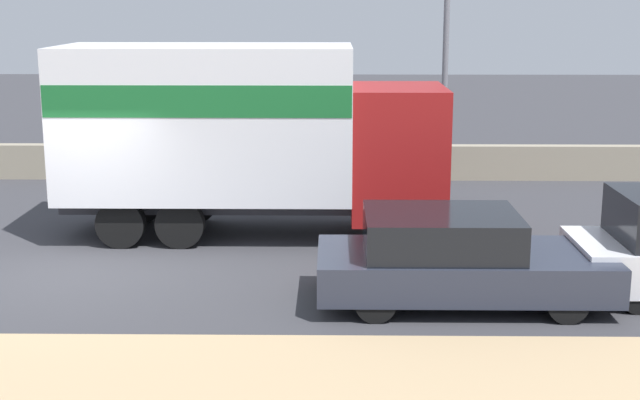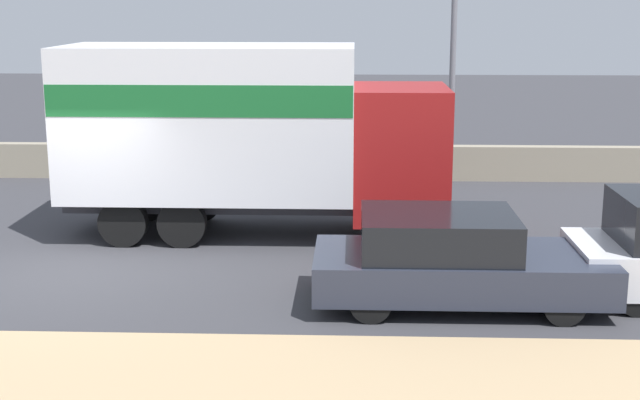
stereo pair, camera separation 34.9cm
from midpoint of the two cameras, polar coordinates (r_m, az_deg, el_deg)
name	(u,v)px [view 1 (the left image)]	position (r m, az deg, el deg)	size (l,w,h in m)	color
ground_plane	(65,276)	(14.90, -16.66, -4.67)	(80.00, 80.00, 0.00)	#38383D
stone_wall_backdrop	(159,162)	(22.34, -10.70, 2.43)	(60.00, 0.35, 0.85)	gray
street_lamp	(447,19)	(21.11, 7.63, 11.44)	(0.56, 0.28, 6.70)	slate
box_truck	(240,127)	(16.50, -5.73, 4.65)	(7.01, 2.47, 3.51)	maroon
car_hatchback	(456,259)	(12.97, 7.96, -3.75)	(4.21, 1.86, 1.34)	#282D3D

